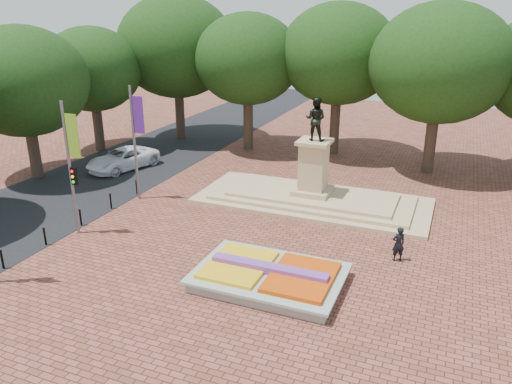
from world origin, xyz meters
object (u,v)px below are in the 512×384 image
at_px(flower_bed, 270,276).
at_px(van, 123,159).
at_px(monument, 313,189).
at_px(pedestrian, 398,244).

distance_m(flower_bed, van, 19.35).
height_order(flower_bed, monument, monument).
height_order(monument, van, monument).
bearing_deg(monument, van, 175.61).
xyz_separation_m(flower_bed, van, (-15.82, 11.13, 0.39)).
height_order(monument, pedestrian, monument).
bearing_deg(flower_bed, pedestrian, 41.79).
bearing_deg(flower_bed, van, 144.86).
distance_m(monument, van, 14.84).
height_order(flower_bed, van, van).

